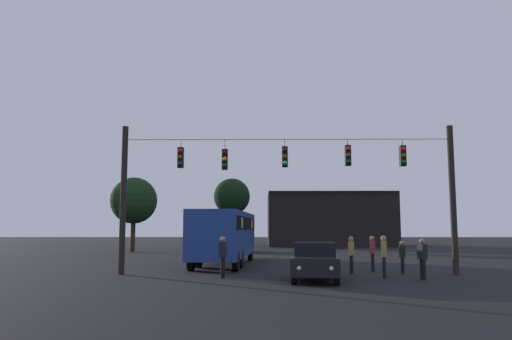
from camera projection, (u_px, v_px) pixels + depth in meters
ground_plane at (281, 261)px, 31.14m from camera, size 168.00×168.00×0.00m
overhead_signal_span at (288, 185)px, 22.75m from camera, size 15.42×0.44×6.83m
city_bus at (225, 232)px, 28.58m from camera, size 3.20×11.14×3.00m
car_near_right at (315, 261)px, 19.92m from camera, size 2.25×4.47×1.52m
car_far_left at (242, 243)px, 43.56m from camera, size 1.89×4.37×1.52m
pedestrian_crossing_left at (384, 254)px, 20.91m from camera, size 0.32×0.41×1.78m
pedestrian_crossing_center at (422, 256)px, 20.21m from camera, size 0.35×0.42×1.67m
pedestrian_crossing_right at (372, 251)px, 23.96m from camera, size 0.34×0.41×1.71m
pedestrian_near_bus at (351, 253)px, 22.77m from camera, size 0.33×0.41×1.71m
pedestrian_trailing at (223, 254)px, 20.89m from camera, size 0.33×0.41×1.74m
pedestrian_far_side at (402, 256)px, 22.75m from camera, size 0.28×0.39×1.51m
corner_building at (327, 220)px, 59.95m from camera, size 14.37×12.14×6.17m
tree_left_silhouette at (134, 201)px, 43.69m from camera, size 4.10×4.10×6.57m
tree_behind_building at (232, 197)px, 52.72m from camera, size 3.86×3.86×7.37m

